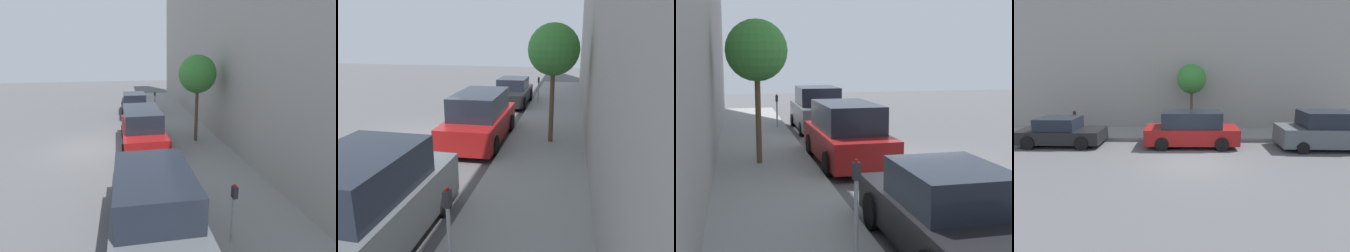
% 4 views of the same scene
% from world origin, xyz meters
% --- Properties ---
extents(ground_plane, '(60.00, 60.00, 0.00)m').
position_xyz_m(ground_plane, '(0.00, 0.00, 0.00)').
color(ground_plane, '#515154').
extents(sidewalk, '(2.91, 32.00, 0.15)m').
position_xyz_m(sidewalk, '(4.96, 0.00, 0.07)').
color(sidewalk, gray).
rests_on(sidewalk, ground_plane).
extents(building_facade, '(2.00, 32.00, 12.42)m').
position_xyz_m(building_facade, '(7.41, 0.00, 6.21)').
color(building_facade, gray).
rests_on(building_facade, ground_plane).
extents(parked_suv_nearest, '(2.08, 4.82, 1.98)m').
position_xyz_m(parked_suv_nearest, '(2.15, -7.00, 0.93)').
color(parked_suv_nearest, '#4C5156').
rests_on(parked_suv_nearest, ground_plane).
extents(parked_minivan_second, '(2.02, 4.93, 1.90)m').
position_xyz_m(parked_minivan_second, '(2.44, -0.06, 0.92)').
color(parked_minivan_second, maroon).
rests_on(parked_minivan_second, ground_plane).
extents(parked_sedan_third, '(1.92, 4.51, 1.54)m').
position_xyz_m(parked_sedan_third, '(2.43, 7.03, 0.72)').
color(parked_sedan_third, black).
rests_on(parked_sedan_third, ground_plane).
extents(parking_meter_near, '(0.11, 0.15, 1.50)m').
position_xyz_m(parking_meter_near, '(3.95, -7.33, 1.07)').
color(parking_meter_near, '#ADADB2').
rests_on(parking_meter_near, sidewalk).
extents(parking_meter_far, '(0.11, 0.15, 1.53)m').
position_xyz_m(parking_meter_far, '(3.95, 6.88, 1.08)').
color(parking_meter_far, '#ADADB2').
rests_on(parking_meter_far, sidewalk).
extents(street_tree, '(1.81, 1.81, 4.25)m').
position_xyz_m(street_tree, '(5.13, -0.07, 3.47)').
color(street_tree, brown).
rests_on(street_tree, sidewalk).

